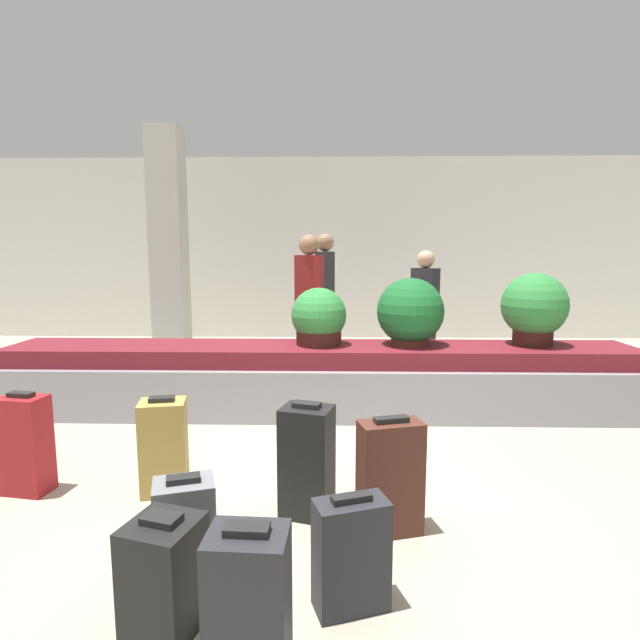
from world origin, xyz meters
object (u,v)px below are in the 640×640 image
(potted_plant_2, at_px, (534,308))
(traveler_2, at_px, (325,283))
(suitcase_5, at_px, (185,526))
(potted_plant_1, at_px, (319,319))
(suitcase_0, at_px, (249,607))
(traveler_0, at_px, (309,292))
(suitcase_7, at_px, (25,444))
(suitcase_4, at_px, (390,477))
(suitcase_6, at_px, (351,554))
(suitcase_3, at_px, (307,461))
(pillar, at_px, (169,249))
(potted_plant_0, at_px, (410,313))
(traveler_1, at_px, (425,302))
(suitcase_1, at_px, (164,446))
(suitcase_2, at_px, (164,576))

(potted_plant_2, height_order, traveler_2, traveler_2)
(suitcase_5, distance_m, potted_plant_1, 2.71)
(suitcase_5, xyz_separation_m, traveler_2, (0.61, 4.95, 0.87))
(suitcase_0, xyz_separation_m, traveler_0, (0.02, 4.44, 0.77))
(suitcase_5, distance_m, suitcase_7, 1.50)
(suitcase_4, xyz_separation_m, traveler_2, (-0.43, 4.59, 0.78))
(suitcase_6, height_order, potted_plant_2, potted_plant_2)
(suitcase_3, distance_m, potted_plant_2, 3.03)
(pillar, xyz_separation_m, potted_plant_0, (2.99, -1.98, -0.63))
(suitcase_0, bearing_deg, suitcase_3, 85.29)
(suitcase_4, bearing_deg, suitcase_5, -175.50)
(suitcase_6, height_order, traveler_1, traveler_1)
(traveler_2, bearing_deg, suitcase_4, -153.63)
(suitcase_0, relative_size, potted_plant_2, 0.87)
(suitcase_1, xyz_separation_m, suitcase_6, (1.18, -1.05, -0.06))
(suitcase_2, relative_size, suitcase_7, 0.76)
(potted_plant_2, bearing_deg, suitcase_3, -135.75)
(suitcase_0, bearing_deg, traveler_0, 92.44)
(pillar, distance_m, suitcase_5, 4.99)
(suitcase_3, xyz_separation_m, potted_plant_0, (0.91, 2.03, 0.63))
(traveler_0, bearing_deg, suitcase_4, 115.35)
(potted_plant_2, bearing_deg, traveler_1, 119.60)
(traveler_0, xyz_separation_m, traveler_1, (1.45, 0.21, -0.14))
(suitcase_4, distance_m, suitcase_5, 1.11)
(suitcase_2, height_order, potted_plant_0, potted_plant_0)
(suitcase_0, relative_size, suitcase_5, 1.24)
(suitcase_1, height_order, potted_plant_2, potted_plant_2)
(suitcase_4, bearing_deg, suitcase_7, 155.07)
(suitcase_0, bearing_deg, potted_plant_1, 89.64)
(suitcase_0, distance_m, suitcase_1, 1.64)
(suitcase_4, distance_m, traveler_1, 3.80)
(suitcase_0, height_order, suitcase_7, suitcase_7)
(suitcase_4, relative_size, suitcase_5, 1.37)
(suitcase_0, distance_m, suitcase_7, 2.20)
(suitcase_1, relative_size, traveler_0, 0.36)
(suitcase_5, bearing_deg, potted_plant_1, 59.95)
(potted_plant_0, height_order, potted_plant_1, potted_plant_0)
(pillar, relative_size, suitcase_7, 4.76)
(suitcase_2, xyz_separation_m, traveler_0, (0.41, 4.20, 0.82))
(suitcase_5, bearing_deg, suitcase_4, 2.10)
(suitcase_7, relative_size, traveler_2, 0.37)
(suitcase_0, height_order, traveler_1, traveler_1)
(suitcase_4, height_order, traveler_1, traveler_1)
(suitcase_0, height_order, traveler_2, traveler_2)
(potted_plant_2, height_order, traveler_0, traveler_0)
(traveler_0, bearing_deg, potted_plant_2, 167.32)
(suitcase_7, height_order, potted_plant_0, potted_plant_0)
(suitcase_2, xyz_separation_m, potted_plant_1, (0.56, 2.95, 0.67))
(traveler_0, relative_size, traveler_1, 1.12)
(suitcase_1, xyz_separation_m, suitcase_4, (1.42, -0.44, 0.01))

